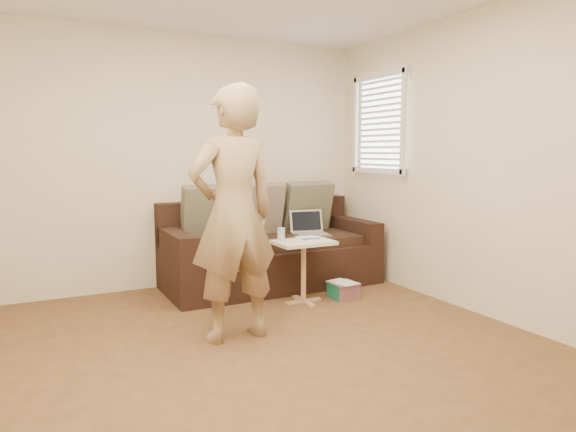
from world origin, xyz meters
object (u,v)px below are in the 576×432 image
object	(u,v)px
laptop_silver	(311,235)
side_table	(303,272)
drinking_glass	(281,234)
person	(233,214)
striped_box	(343,290)
laptop_white	(244,241)
sofa	(271,246)

from	to	relation	value
laptop_silver	side_table	world-z (taller)	laptop_silver
side_table	drinking_glass	distance (m)	0.41
person	striped_box	size ratio (longest dim) A/B	7.61
laptop_white	person	world-z (taller)	person
side_table	striped_box	world-z (taller)	side_table
laptop_silver	drinking_glass	size ratio (longest dim) A/B	3.07
drinking_glass	striped_box	bearing A→B (deg)	-15.11
striped_box	drinking_glass	bearing A→B (deg)	164.89
sofa	side_table	world-z (taller)	sofa
laptop_white	drinking_glass	world-z (taller)	drinking_glass
laptop_white	striped_box	bearing A→B (deg)	-34.13
laptop_silver	drinking_glass	distance (m)	0.77
person	laptop_silver	bearing A→B (deg)	-142.53
person	drinking_glass	xyz separation A→B (m)	(0.73, 0.70, -0.30)
side_table	striped_box	xyz separation A→B (m)	(0.41, -0.05, -0.21)
laptop_silver	laptop_white	size ratio (longest dim) A/B	1.07
person	side_table	xyz separation A→B (m)	(0.91, 0.59, -0.65)
sofa	drinking_glass	distance (m)	0.64
drinking_glass	striped_box	xyz separation A→B (m)	(0.59, -0.16, -0.57)
sofa	laptop_white	size ratio (longest dim) A/B	6.38
laptop_white	striped_box	world-z (taller)	laptop_white
laptop_silver	side_table	size ratio (longest dim) A/B	0.63
laptop_silver	drinking_glass	bearing A→B (deg)	-131.24
laptop_white	person	size ratio (longest dim) A/B	0.18
drinking_glass	side_table	bearing A→B (deg)	-31.12
sofa	laptop_silver	distance (m)	0.45
sofa	person	bearing A→B (deg)	-125.30
person	side_table	size ratio (longest dim) A/B	3.24
sofa	side_table	distance (m)	0.70
laptop_silver	side_table	distance (m)	0.75
laptop_white	side_table	distance (m)	0.70
person	side_table	distance (m)	1.27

